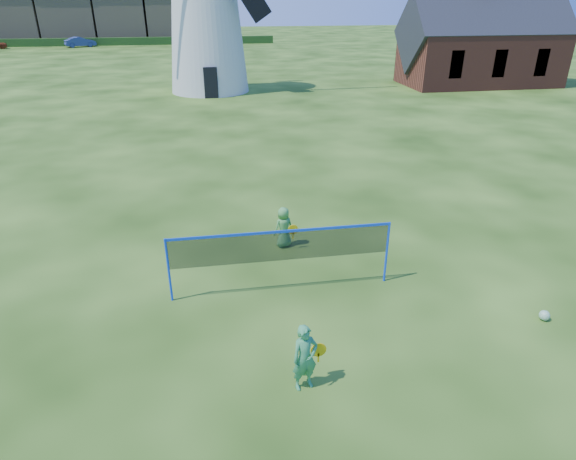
# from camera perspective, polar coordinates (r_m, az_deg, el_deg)

# --- Properties ---
(ground) EXTENTS (220.00, 220.00, 0.00)m
(ground) POSITION_cam_1_polar(r_m,az_deg,el_deg) (11.05, -0.60, -8.22)
(ground) COLOR black
(ground) RESTS_ON ground
(windmill) EXTENTS (11.93, 5.46, 16.50)m
(windmill) POSITION_cam_1_polar(r_m,az_deg,el_deg) (36.22, -9.75, 24.79)
(windmill) COLOR silver
(windmill) RESTS_ON ground
(chapel) EXTENTS (11.83, 5.74, 10.00)m
(chapel) POSITION_cam_1_polar(r_m,az_deg,el_deg) (41.57, 21.83, 19.47)
(chapel) COLOR brown
(chapel) RESTS_ON ground
(badminton_net) EXTENTS (5.05, 0.05, 1.55)m
(badminton_net) POSITION_cam_1_polar(r_m,az_deg,el_deg) (10.81, -0.79, -2.00)
(badminton_net) COLOR blue
(badminton_net) RESTS_ON ground
(player_girl) EXTENTS (0.68, 0.41, 1.27)m
(player_girl) POSITION_cam_1_polar(r_m,az_deg,el_deg) (8.53, 2.02, -14.79)
(player_girl) COLOR #399056
(player_girl) RESTS_ON ground
(player_boy) EXTENTS (0.69, 0.55, 1.13)m
(player_boy) POSITION_cam_1_polar(r_m,az_deg,el_deg) (13.06, -0.51, 0.33)
(player_boy) COLOR #4B9648
(player_boy) RESTS_ON ground
(play_ball) EXTENTS (0.22, 0.22, 0.22)m
(play_ball) POSITION_cam_1_polar(r_m,az_deg,el_deg) (11.71, 27.95, -8.87)
(play_ball) COLOR green
(play_ball) RESTS_ON ground
(terraced_houses) EXTENTS (49.93, 8.40, 7.64)m
(terraced_houses) POSITION_cam_1_polar(r_m,az_deg,el_deg) (85.10, -29.43, 21.19)
(terraced_houses) COLOR gray
(terraced_houses) RESTS_ON ground
(hedge) EXTENTS (62.00, 0.80, 1.00)m
(hedge) POSITION_cam_1_polar(r_m,az_deg,el_deg) (78.03, -26.44, 19.17)
(hedge) COLOR #193814
(hedge) RESTS_ON ground
(car_right) EXTENTS (4.10, 2.81, 1.28)m
(car_right) POSITION_cam_1_polar(r_m,az_deg,el_deg) (75.10, -23.28, 19.67)
(car_right) COLOR navy
(car_right) RESTS_ON ground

